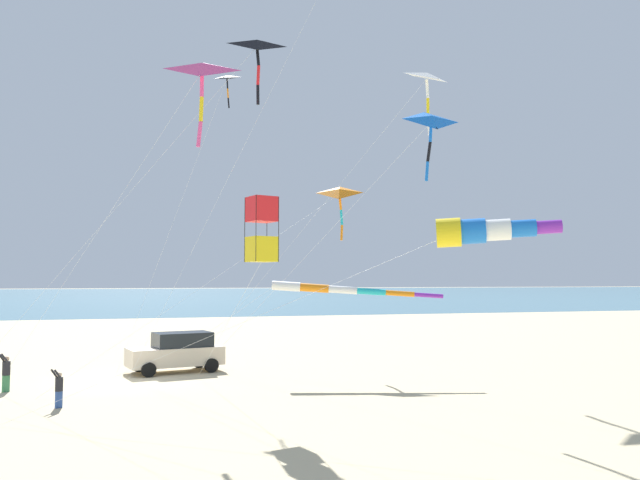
# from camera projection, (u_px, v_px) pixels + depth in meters

# --- Properties ---
(ground_plane) EXTENTS (600.00, 600.00, 0.00)m
(ground_plane) POSITION_uv_depth(u_px,v_px,m) (127.00, 380.00, 27.27)
(ground_plane) COLOR #C6B58C
(ocean_water_strip) EXTENTS (240.00, 600.00, 0.01)m
(ocean_water_strip) POSITION_uv_depth(u_px,v_px,m) (140.00, 294.00, 185.82)
(ocean_water_strip) COLOR teal
(ocean_water_strip) RESTS_ON ground_plane
(parked_car) EXTENTS (2.84, 4.61, 1.85)m
(parked_car) POSITION_uv_depth(u_px,v_px,m) (177.00, 352.00, 29.77)
(parked_car) COLOR beige
(parked_car) RESTS_ON ground_plane
(cooler_box) EXTENTS (0.62, 0.42, 0.42)m
(cooler_box) POSITION_uv_depth(u_px,v_px,m) (165.00, 361.00, 32.13)
(cooler_box) COLOR #1EB7C6
(cooler_box) RESTS_ON ground_plane
(person_child_green_jacket) EXTENTS (0.51, 0.54, 1.51)m
(person_child_green_jacket) POSITION_uv_depth(u_px,v_px,m) (6.00, 371.00, 24.50)
(person_child_green_jacket) COLOR #3D7F51
(person_child_green_jacket) RESTS_ON ground_plane
(person_child_grey_jacket) EXTENTS (0.45, 0.47, 1.32)m
(person_child_grey_jacket) POSITION_uv_depth(u_px,v_px,m) (59.00, 386.00, 21.45)
(person_child_grey_jacket) COLOR #335199
(person_child_grey_jacket) RESTS_ON ground_plane
(kite_delta_striped_overhead) EXTENTS (10.58, 8.46, 10.86)m
(kite_delta_striped_overhead) POSITION_uv_depth(u_px,v_px,m) (431.00, 121.00, 24.02)
(kite_delta_striped_overhead) COLOR blue
(kite_delta_striped_overhead) RESTS_ON ground_plane
(kite_delta_red_high_left) EXTENTS (5.57, 12.35, 15.01)m
(kite_delta_red_high_left) POSITION_uv_depth(u_px,v_px,m) (427.00, 78.00, 31.98)
(kite_delta_red_high_left) COLOR white
(kite_delta_red_high_left) RESTS_ON ground_plane
(kite_windsock_magenta_far_left) EXTENTS (5.44, 15.76, 6.18)m
(kite_windsock_magenta_far_left) POSITION_uv_depth(u_px,v_px,m) (480.00, 231.00, 18.64)
(kite_windsock_magenta_far_left) COLOR yellow
(kite_windsock_magenta_far_left) RESTS_ON ground_plane
(kite_windsock_black_fish_shape) EXTENTS (8.10, 11.69, 4.29)m
(kite_windsock_black_fish_shape) POSITION_uv_depth(u_px,v_px,m) (333.00, 289.00, 27.99)
(kite_windsock_black_fish_shape) COLOR white
(kite_windsock_black_fish_shape) RESTS_ON ground_plane
(kite_delta_orange_high_right) EXTENTS (1.98, 5.36, 13.98)m
(kite_delta_orange_high_right) POSITION_uv_depth(u_px,v_px,m) (226.00, 79.00, 29.70)
(kite_delta_orange_high_right) COLOR black
(kite_delta_orange_high_right) RESTS_ON ground_plane
(kite_box_long_streamer_left) EXTENTS (8.77, 1.86, 7.08)m
(kite_box_long_streamer_left) POSITION_uv_depth(u_px,v_px,m) (262.00, 229.00, 20.97)
(kite_box_long_streamer_left) COLOR red
(kite_box_long_streamer_left) RESTS_ON ground_plane
(kite_delta_checkered_midright) EXTENTS (4.79, 8.64, 12.74)m
(kite_delta_checkered_midright) POSITION_uv_depth(u_px,v_px,m) (202.00, 70.00, 23.53)
(kite_delta_checkered_midright) COLOR #EF4C93
(kite_delta_checkered_midright) RESTS_ON ground_plane
(kite_delta_purple_drifting) EXTENTS (6.53, 14.36, 9.26)m
(kite_delta_purple_drifting) POSITION_uv_depth(u_px,v_px,m) (339.00, 193.00, 32.50)
(kite_delta_purple_drifting) COLOR orange
(kite_delta_purple_drifting) RESTS_ON ground_plane
(kite_delta_white_trailing) EXTENTS (1.34, 11.79, 14.28)m
(kite_delta_white_trailing) POSITION_uv_depth(u_px,v_px,m) (257.00, 45.00, 25.43)
(kite_delta_white_trailing) COLOR black
(kite_delta_white_trailing) RESTS_ON ground_plane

